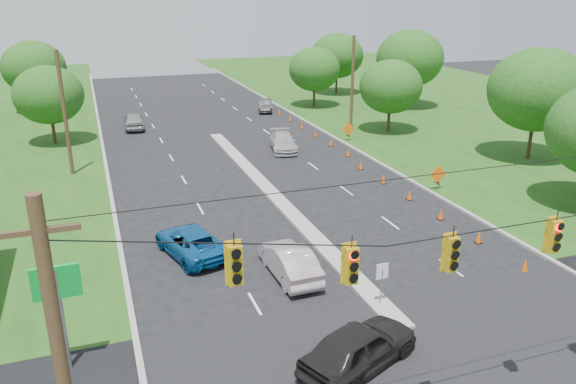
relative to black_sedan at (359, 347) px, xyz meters
name	(u,v)px	position (x,y,z in m)	size (l,w,h in m)	color
curb_left	(107,171)	(-7.40, 27.35, -0.84)	(0.25, 110.00, 0.16)	gray
curb_right	(350,148)	(12.80, 27.35, -0.84)	(0.25, 110.00, 0.16)	gray
median	(272,194)	(2.70, 18.35, -0.84)	(1.00, 34.00, 0.18)	gray
median_sign	(382,276)	(2.70, 3.35, 0.62)	(0.55, 0.06, 2.05)	gray
signal_span	(505,278)	(2.65, -3.65, 4.13)	(25.60, 0.32, 9.00)	#422D1C
utility_pole_far_left	(65,114)	(-9.80, 27.35, 3.66)	(0.28, 0.28, 9.00)	#422D1C
utility_pole_far_right	(352,85)	(15.20, 32.35, 3.66)	(0.28, 0.28, 9.00)	#422D1C
cone_1	(525,265)	(10.78, 3.85, -0.49)	(0.32, 0.32, 0.70)	#ED4E09
cone_2	(479,237)	(10.78, 7.35, -0.49)	(0.32, 0.32, 0.70)	#ED4E09
cone_3	(441,214)	(10.78, 10.85, -0.49)	(0.32, 0.32, 0.70)	#ED4E09
cone_4	(410,195)	(10.78, 14.35, -0.49)	(0.32, 0.32, 0.70)	#ED4E09
cone_5	(383,179)	(10.78, 17.85, -0.49)	(0.32, 0.32, 0.70)	#ED4E09
cone_6	(361,165)	(10.78, 21.35, -0.49)	(0.32, 0.32, 0.70)	#ED4E09
cone_7	(348,153)	(11.38, 24.85, -0.49)	(0.32, 0.32, 0.70)	#ED4E09
cone_8	(331,142)	(11.38, 28.35, -0.49)	(0.32, 0.32, 0.70)	#ED4E09
cone_9	(316,133)	(11.38, 31.85, -0.49)	(0.32, 0.32, 0.70)	#ED4E09
cone_10	(302,125)	(11.38, 35.35, -0.49)	(0.32, 0.32, 0.70)	#ED4E09
cone_11	(290,118)	(11.38, 38.85, -0.49)	(0.32, 0.32, 0.70)	#ED4E09
cone_12	(279,112)	(11.38, 42.35, -0.49)	(0.32, 0.32, 0.70)	#ED4E09
work_sign_1	(438,175)	(13.50, 15.35, 0.25)	(1.27, 0.58, 1.37)	black
work_sign_2	(348,130)	(13.50, 29.35, 0.25)	(1.27, 0.58, 1.37)	black
tree_5	(48,95)	(-11.30, 37.35, 3.49)	(5.88, 5.88, 6.86)	black
tree_6	(34,68)	(-13.30, 52.35, 4.11)	(6.72, 6.72, 7.84)	black
tree_8	(538,90)	(24.70, 19.35, 4.73)	(7.56, 7.56, 8.82)	black
tree_9	(391,87)	(18.70, 31.35, 3.49)	(5.88, 5.88, 6.86)	black
tree_10	(410,58)	(26.70, 41.35, 4.73)	(7.56, 7.56, 8.82)	black
tree_11	(337,56)	(22.70, 52.35, 4.11)	(6.72, 6.72, 7.84)	black
tree_12	(314,69)	(16.70, 45.35, 3.49)	(5.88, 5.88, 6.86)	black
black_sedan	(359,347)	(0.00, 0.00, 0.00)	(1.99, 4.96, 1.69)	black
white_sedan	(289,261)	(-0.02, 7.29, -0.07)	(1.64, 4.69, 1.55)	#C0A6AD
blue_pickup	(191,242)	(-3.97, 11.10, -0.13)	(2.35, 5.11, 1.42)	#0F5190
silver_car_far	(283,142)	(7.03, 28.51, -0.12)	(2.03, 4.99, 1.45)	#B1B1B1
silver_car_oncoming	(134,121)	(-4.15, 40.86, -0.05)	(1.87, 4.65, 1.59)	gray
dark_car_receding	(265,105)	(10.51, 44.66, -0.17)	(1.43, 4.09, 1.35)	black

